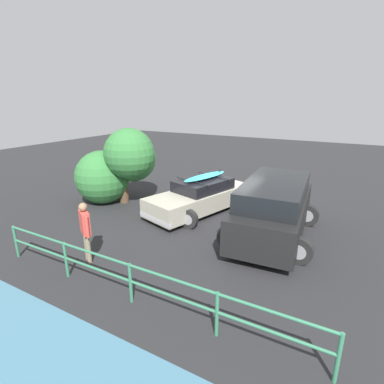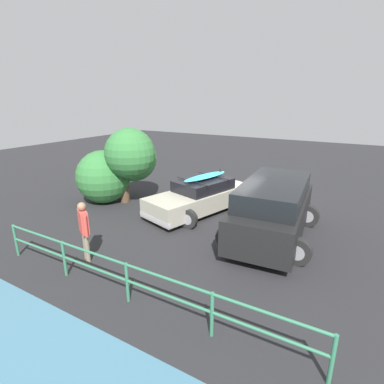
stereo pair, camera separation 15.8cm
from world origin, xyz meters
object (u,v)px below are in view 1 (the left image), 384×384
object	(u,v)px
suv_car	(274,208)
bush_near_left	(120,164)
person_bystander	(85,227)
sedan_car	(200,196)

from	to	relation	value
suv_car	bush_near_left	world-z (taller)	bush_near_left
suv_car	bush_near_left	bearing A→B (deg)	-2.17
bush_near_left	suv_car	bearing A→B (deg)	177.83
bush_near_left	person_bystander	bearing A→B (deg)	120.82
sedan_car	bush_near_left	world-z (taller)	bush_near_left
suv_car	person_bystander	bearing A→B (deg)	45.01
sedan_car	suv_car	xyz separation A→B (m)	(-2.94, 0.81, 0.32)
person_bystander	bush_near_left	distance (m)	4.82
suv_car	person_bystander	size ratio (longest dim) A/B	2.93
sedan_car	bush_near_left	distance (m)	3.56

